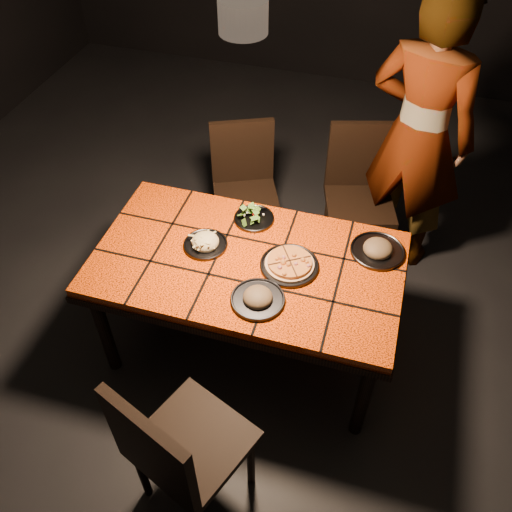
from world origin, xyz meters
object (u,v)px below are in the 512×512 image
(dining_table, at_px, (247,270))
(chair_near, at_px, (176,450))
(chair_far_left, at_px, (244,181))
(diner, at_px, (418,136))
(chair_far_right, at_px, (359,186))
(plate_pasta, at_px, (205,243))
(plate_pizza, at_px, (289,264))

(dining_table, bearing_deg, chair_near, -90.96)
(chair_near, relative_size, chair_far_left, 1.09)
(dining_table, xyz_separation_m, diner, (0.74, 1.12, 0.27))
(chair_far_left, bearing_deg, chair_near, -105.33)
(chair_far_right, bearing_deg, plate_pasta, -140.97)
(dining_table, height_order, chair_far_left, chair_far_left)
(plate_pizza, bearing_deg, plate_pasta, 177.31)
(diner, bearing_deg, chair_far_left, 30.42)
(diner, xyz_separation_m, plate_pizza, (-0.52, -1.10, -0.17))
(chair_near, height_order, chair_far_right, chair_near)
(dining_table, bearing_deg, chair_far_right, 66.47)
(chair_far_left, distance_m, plate_pizza, 1.05)
(chair_far_right, distance_m, diner, 0.49)
(plate_pizza, bearing_deg, dining_table, -175.51)
(chair_far_right, bearing_deg, plate_pizza, -118.83)
(chair_far_left, bearing_deg, plate_pizza, -83.33)
(plate_pasta, bearing_deg, diner, 47.46)
(chair_far_left, distance_m, plate_pasta, 0.89)
(dining_table, bearing_deg, plate_pasta, 170.87)
(chair_far_right, bearing_deg, diner, -1.03)
(chair_far_right, relative_size, diner, 0.51)
(chair_far_left, distance_m, diner, 1.14)
(chair_far_left, height_order, plate_pizza, chair_far_left)
(dining_table, xyz_separation_m, plate_pizza, (0.22, 0.02, 0.10))
(chair_near, bearing_deg, plate_pasta, -55.78)
(plate_pasta, bearing_deg, chair_far_right, 55.12)
(chair_near, bearing_deg, chair_far_left, -59.82)
(dining_table, height_order, chair_near, chair_near)
(dining_table, distance_m, chair_far_right, 1.14)
(diner, relative_size, plate_pasta, 7.96)
(chair_far_left, xyz_separation_m, plate_pizza, (0.52, -0.88, 0.24))
(plate_pizza, bearing_deg, diner, 64.55)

